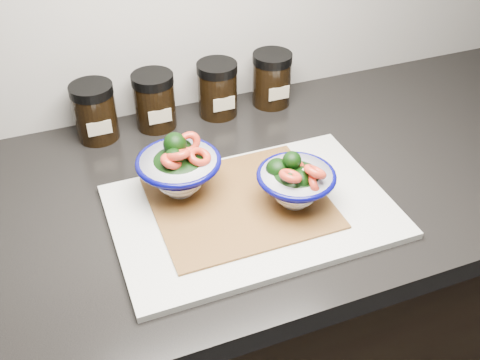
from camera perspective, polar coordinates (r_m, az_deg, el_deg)
name	(u,v)px	position (r m, az deg, el deg)	size (l,w,h in m)	color
cabinet	(245,345)	(1.33, 0.47, -16.44)	(3.43, 0.58, 0.86)	black
countertop	(246,192)	(1.00, 0.60, -1.19)	(3.50, 0.60, 0.04)	black
cutting_board	(252,211)	(0.92, 1.24, -3.19)	(0.45, 0.30, 0.01)	beige
bamboo_mat	(240,202)	(0.92, 0.00, -2.26)	(0.28, 0.24, 0.00)	olive
bowl_left	(179,168)	(0.92, -6.19, 1.17)	(0.14, 0.14, 0.11)	white
bowl_right	(295,183)	(0.90, 5.64, -0.26)	(0.13, 0.13, 0.10)	white
spice_jar_a	(95,112)	(1.11, -14.53, 6.72)	(0.08, 0.08, 0.11)	black
spice_jar_b	(154,101)	(1.12, -8.68, 7.97)	(0.08, 0.08, 0.11)	black
spice_jar_c	(217,89)	(1.15, -2.30, 9.22)	(0.08, 0.08, 0.11)	black
spice_jar_d	(272,79)	(1.19, 3.24, 10.22)	(0.08, 0.08, 0.11)	black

